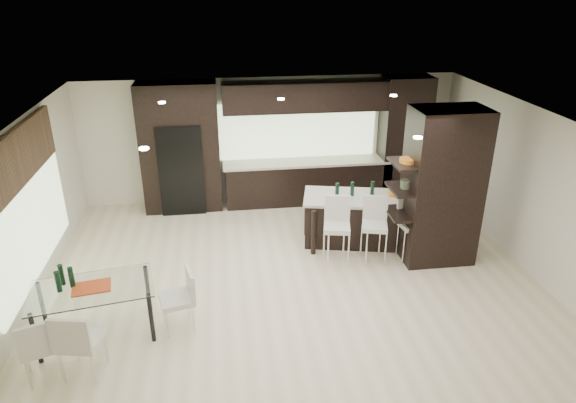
{
  "coord_description": "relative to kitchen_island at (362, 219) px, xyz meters",
  "views": [
    {
      "loc": [
        -1.06,
        -7.19,
        4.63
      ],
      "look_at": [
        0.0,
        0.6,
        1.15
      ],
      "focal_mm": 32.0,
      "sensor_mm": 36.0,
      "label": 1
    }
  ],
  "objects": [
    {
      "name": "ground",
      "position": [
        -1.47,
        -1.17,
        -0.45
      ],
      "size": [
        8.0,
        8.0,
        0.0
      ],
      "primitive_type": "plane",
      "color": "beige",
      "rests_on": "ground"
    },
    {
      "name": "back_wall",
      "position": [
        -1.47,
        2.33,
        0.9
      ],
      "size": [
        8.0,
        0.02,
        2.7
      ],
      "primitive_type": "cube",
      "color": "silver",
      "rests_on": "ground"
    },
    {
      "name": "left_wall",
      "position": [
        -5.47,
        -1.17,
        0.9
      ],
      "size": [
        0.02,
        7.0,
        2.7
      ],
      "primitive_type": "cube",
      "color": "silver",
      "rests_on": "ground"
    },
    {
      "name": "right_wall",
      "position": [
        2.53,
        -1.17,
        0.9
      ],
      "size": [
        0.02,
        7.0,
        2.7
      ],
      "primitive_type": "cube",
      "color": "silver",
      "rests_on": "ground"
    },
    {
      "name": "ceiling",
      "position": [
        -1.47,
        -1.17,
        2.25
      ],
      "size": [
        8.0,
        7.0,
        0.02
      ],
      "primitive_type": "cube",
      "color": "white",
      "rests_on": "ground"
    },
    {
      "name": "window_left",
      "position": [
        -5.43,
        -0.97,
        0.9
      ],
      "size": [
        0.04,
        3.2,
        1.9
      ],
      "primitive_type": "cube",
      "color": "#B2D199",
      "rests_on": "left_wall"
    },
    {
      "name": "window_back",
      "position": [
        -0.87,
        2.29,
        1.1
      ],
      "size": [
        3.4,
        0.04,
        1.2
      ],
      "primitive_type": "cube",
      "color": "#B2D199",
      "rests_on": "back_wall"
    },
    {
      "name": "stone_accent",
      "position": [
        -5.4,
        -0.97,
        1.8
      ],
      "size": [
        0.08,
        3.0,
        0.8
      ],
      "primitive_type": "cube",
      "color": "brown",
      "rests_on": "left_wall"
    },
    {
      "name": "ceiling_spots",
      "position": [
        -1.47,
        -0.92,
        2.23
      ],
      "size": [
        4.0,
        3.0,
        0.02
      ],
      "primitive_type": "cube",
      "color": "white",
      "rests_on": "ceiling"
    },
    {
      "name": "back_cabinetry",
      "position": [
        -0.97,
        2.0,
        0.9
      ],
      "size": [
        6.8,
        0.68,
        2.7
      ],
      "primitive_type": "cube",
      "color": "black",
      "rests_on": "ground"
    },
    {
      "name": "refrigerator",
      "position": [
        -3.37,
        1.95,
        0.5
      ],
      "size": [
        0.9,
        0.68,
        1.9
      ],
      "primitive_type": "cube",
      "color": "black",
      "rests_on": "ground"
    },
    {
      "name": "partition_column",
      "position": [
        1.13,
        -0.77,
        0.9
      ],
      "size": [
        1.2,
        0.8,
        2.7
      ],
      "primitive_type": "cube",
      "color": "black",
      "rests_on": "ground"
    },
    {
      "name": "kitchen_island",
      "position": [
        0.0,
        0.0,
        0.0
      ],
      "size": [
        2.31,
        1.38,
        0.9
      ],
      "primitive_type": "cube",
      "rotation": [
        0.0,
        0.0,
        -0.22
      ],
      "color": "black",
      "rests_on": "ground"
    },
    {
      "name": "stool_left",
      "position": [
        -0.66,
        -0.78,
        0.04
      ],
      "size": [
        0.52,
        0.52,
        0.99
      ],
      "primitive_type": "cube",
      "rotation": [
        0.0,
        0.0,
        -0.2
      ],
      "color": "beige",
      "rests_on": "ground"
    },
    {
      "name": "stool_mid",
      "position": [
        -0.0,
        -0.77,
        0.02
      ],
      "size": [
        0.51,
        0.51,
        0.95
      ],
      "primitive_type": "cube",
      "rotation": [
        0.0,
        0.0,
        -0.26
      ],
      "color": "beige",
      "rests_on": "ground"
    },
    {
      "name": "stool_right",
      "position": [
        0.66,
        -0.77,
        0.01
      ],
      "size": [
        0.48,
        0.48,
        0.93
      ],
      "primitive_type": "cube",
      "rotation": [
        0.0,
        0.0,
        0.17
      ],
      "color": "beige",
      "rests_on": "ground"
    },
    {
      "name": "bench",
      "position": [
        -0.15,
        0.27,
        -0.21
      ],
      "size": [
        1.35,
        0.88,
        0.48
      ],
      "primitive_type": "cube",
      "rotation": [
        0.0,
        0.0,
        0.35
      ],
      "color": "black",
      "rests_on": "ground"
    },
    {
      "name": "floor_vase",
      "position": [
        0.66,
        -0.15,
        0.17
      ],
      "size": [
        0.49,
        0.49,
        1.24
      ],
      "primitive_type": null,
      "rotation": [
        0.0,
        0.0,
        -0.07
      ],
      "color": "#4A513A",
      "rests_on": "ground"
    },
    {
      "name": "dining_table",
      "position": [
        -4.37,
        -2.21,
        -0.07
      ],
      "size": [
        1.73,
        1.16,
        0.77
      ],
      "primitive_type": "cube",
      "rotation": [
        0.0,
        0.0,
        0.17
      ],
      "color": "white",
      "rests_on": "ground"
    },
    {
      "name": "chair_near",
      "position": [
        -4.37,
        -2.99,
        0.01
      ],
      "size": [
        0.58,
        0.58,
        0.91
      ],
      "primitive_type": "cube",
      "rotation": [
        0.0,
        0.0,
        -0.2
      ],
      "color": "beige",
      "rests_on": "ground"
    },
    {
      "name": "chair_far",
      "position": [
        -4.87,
        -2.97,
        -0.02
      ],
      "size": [
        0.59,
        0.59,
        0.85
      ],
      "primitive_type": "cube",
      "rotation": [
        0.0,
        0.0,
        0.35
      ],
      "color": "beige",
      "rests_on": "ground"
    },
    {
      "name": "chair_end",
      "position": [
        -3.26,
        -2.21,
        -0.03
      ],
      "size": [
        0.55,
        0.55,
        0.84
      ],
      "primitive_type": "cube",
      "rotation": [
        0.0,
        0.0,
        1.81
      ],
      "color": "beige",
      "rests_on": "ground"
    }
  ]
}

